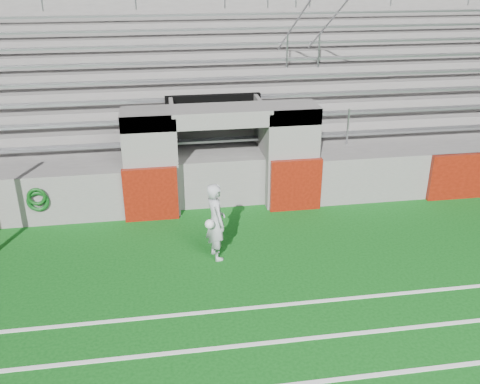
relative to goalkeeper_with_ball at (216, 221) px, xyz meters
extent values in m
plane|color=#0C4A11|center=(0.45, -0.92, -0.85)|extent=(90.00, 90.00, 0.00)
cube|color=white|center=(0.45, -2.92, -0.85)|extent=(28.00, 0.09, 0.01)
cube|color=white|center=(0.45, -1.92, -0.85)|extent=(28.00, 0.09, 0.01)
cube|color=slate|center=(-1.35, 2.58, 0.45)|extent=(1.20, 1.00, 2.60)
cube|color=slate|center=(2.25, 2.58, 0.45)|extent=(1.20, 1.00, 2.60)
cube|color=black|center=(0.45, 4.28, 0.40)|extent=(2.60, 0.20, 2.50)
cube|color=slate|center=(-0.70, 3.18, 0.40)|extent=(0.10, 2.20, 2.50)
cube|color=slate|center=(1.60, 3.18, 0.40)|extent=(0.10, 2.20, 2.50)
cube|color=slate|center=(0.45, 2.58, 1.55)|extent=(4.80, 1.00, 0.40)
cube|color=slate|center=(0.45, 6.43, 0.30)|extent=(26.00, 8.00, 0.20)
cube|color=slate|center=(0.45, 6.43, -0.33)|extent=(26.00, 8.00, 1.05)
cube|color=#5B1107|center=(-1.35, 2.02, -0.18)|extent=(1.30, 0.15, 1.35)
cube|color=#5B1107|center=(2.25, 2.02, -0.18)|extent=(1.30, 0.15, 1.35)
cube|color=#5B1107|center=(6.95, 2.02, -0.23)|extent=(2.20, 0.15, 1.25)
cube|color=gray|center=(0.45, 3.50, 0.62)|extent=(23.00, 0.28, 0.06)
cube|color=slate|center=(0.45, 4.35, 0.59)|extent=(24.00, 0.75, 0.38)
cube|color=gray|center=(0.45, 4.25, 1.00)|extent=(23.00, 0.28, 0.06)
cube|color=slate|center=(0.45, 5.10, 0.78)|extent=(24.00, 0.75, 0.76)
cube|color=gray|center=(0.45, 5.00, 1.38)|extent=(23.00, 0.28, 0.06)
cube|color=slate|center=(0.45, 5.85, 0.97)|extent=(24.00, 0.75, 1.14)
cube|color=gray|center=(0.45, 5.75, 1.76)|extent=(23.00, 0.28, 0.06)
cube|color=slate|center=(0.45, 6.60, 1.16)|extent=(24.00, 0.75, 1.52)
cube|color=gray|center=(0.45, 6.50, 2.14)|extent=(23.00, 0.28, 0.06)
cube|color=slate|center=(0.45, 7.35, 1.35)|extent=(24.00, 0.75, 1.90)
cube|color=gray|center=(0.45, 7.25, 2.52)|extent=(23.00, 0.28, 0.06)
cube|color=slate|center=(0.45, 8.10, 1.54)|extent=(24.00, 0.75, 2.28)
cube|color=gray|center=(0.45, 8.00, 2.90)|extent=(23.00, 0.28, 0.06)
cube|color=slate|center=(0.45, 8.85, 1.73)|extent=(24.00, 0.75, 2.66)
cube|color=gray|center=(0.45, 8.75, 3.28)|extent=(23.00, 0.28, 0.06)
cube|color=slate|center=(0.45, 9.53, 1.79)|extent=(26.00, 0.60, 5.29)
cylinder|color=#A5A8AD|center=(2.95, 3.23, 0.90)|extent=(0.05, 0.05, 1.00)
cylinder|color=#A5A8AD|center=(2.95, 6.23, 2.42)|extent=(0.05, 0.05, 1.00)
cylinder|color=#A5A8AD|center=(2.95, 6.23, 2.92)|extent=(0.05, 6.02, 3.08)
cylinder|color=#A5A8AD|center=(3.95, 3.23, 0.90)|extent=(0.05, 0.05, 1.00)
cylinder|color=#A5A8AD|center=(3.95, 6.23, 2.42)|extent=(0.05, 0.05, 1.00)
cylinder|color=#A5A8AD|center=(3.95, 6.23, 2.92)|extent=(0.05, 6.02, 3.08)
imported|color=#A7ABB1|center=(0.00, 0.00, 0.00)|extent=(0.55, 0.71, 1.71)
sphere|color=white|center=(-0.15, -0.24, 0.08)|extent=(0.20, 0.20, 0.20)
torus|color=#0E4615|center=(-3.96, 2.03, -0.17)|extent=(0.52, 0.10, 0.52)
torus|color=#0D4311|center=(-3.96, 1.98, -0.04)|extent=(0.45, 0.09, 0.45)
camera|label=1|loc=(-1.06, -9.92, 5.11)|focal=40.00mm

